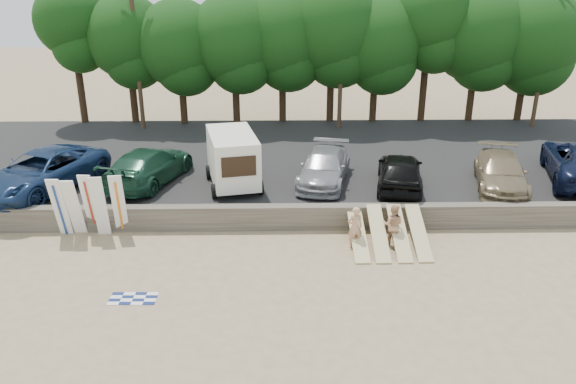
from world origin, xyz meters
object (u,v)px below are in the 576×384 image
box_trailer (233,157)px  car_1 (149,166)px  car_2 (324,167)px  cooler (359,231)px  car_0 (42,172)px  car_3 (400,171)px  car_4 (501,172)px  beachgoer_b (393,225)px  beachgoer_a (355,227)px

box_trailer → car_1: bearing=159.9°
car_2 → cooler: (1.10, -4.04, -1.26)m
car_2 → cooler: size_ratio=13.03×
car_0 → car_3: 15.63m
box_trailer → cooler: (5.19, -3.59, -1.90)m
car_4 → cooler: 7.49m
box_trailer → beachgoer_b: (6.32, -4.48, -1.24)m
car_0 → car_3: (15.63, -0.04, -0.06)m
beachgoer_a → beachgoer_b: (1.46, 0.19, 0.00)m
beachgoer_a → cooler: beachgoer_a is taller
cooler → beachgoer_b: bearing=-42.4°
car_0 → car_2: 12.39m
beachgoer_a → beachgoer_b: bearing=174.6°
car_3 → beachgoer_a: bearing=70.2°
car_1 → car_2: bearing=-163.8°
car_0 → beachgoer_a: (13.13, -4.31, -0.75)m
car_3 → cooler: size_ratio=12.50×
car_0 → car_3: car_0 is taller
car_1 → beachgoer_b: size_ratio=3.38×
car_2 → car_4: 7.80m
car_0 → cooler: size_ratio=16.39×
cooler → box_trailer: bearing=140.9°
car_1 → car_3: car_3 is taller
box_trailer → car_4: (11.85, -0.40, -0.63)m
car_4 → car_0: bearing=-165.8°
car_4 → beachgoer_a: bearing=-134.4°
car_0 → cooler: 13.92m
car_0 → car_4: 20.12m
car_4 → beachgoer_a: car_4 is taller
car_4 → cooler: car_4 is taller
car_0 → cooler: bearing=9.9°
cooler → car_1: bearing=151.0°
car_3 → beachgoer_a: car_3 is taller
box_trailer → beachgoer_a: size_ratio=2.52×
cooler → car_2: bearing=100.8°
car_2 → car_3: size_ratio=1.04×
beachgoer_a → car_1: bearing=-43.6°
beachgoer_a → beachgoer_b: same height
car_2 → beachgoer_a: size_ratio=3.02×
beachgoer_a → car_4: bearing=-161.3°
car_2 → car_4: (7.75, -0.85, 0.01)m
car_2 → car_3: (3.27, -0.85, 0.09)m
car_3 → car_1: bearing=5.8°
car_1 → car_4: size_ratio=1.10×
car_2 → beachgoer_b: car_2 is taller
car_3 → beachgoer_b: size_ratio=2.90×
beachgoer_a → beachgoer_b: 1.47m
car_3 → cooler: bearing=66.4°
car_1 → beachgoer_a: bearing=166.0°
car_2 → car_3: bearing=-2.0°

